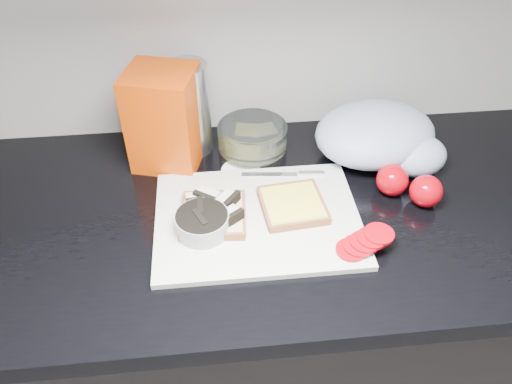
% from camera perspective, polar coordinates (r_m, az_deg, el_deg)
% --- Properties ---
extents(base_cabinet, '(3.50, 0.60, 0.86)m').
position_cam_1_polar(base_cabinet, '(1.39, 2.63, -15.83)').
color(base_cabinet, black).
rests_on(base_cabinet, ground).
extents(countertop, '(3.50, 0.64, 0.04)m').
position_cam_1_polar(countertop, '(1.04, 3.38, -2.22)').
color(countertop, black).
rests_on(countertop, base_cabinet).
extents(cutting_board, '(0.40, 0.30, 0.01)m').
position_cam_1_polar(cutting_board, '(0.98, 0.18, -3.07)').
color(cutting_board, silver).
rests_on(cutting_board, countertop).
extents(bread_left, '(0.14, 0.14, 0.04)m').
position_cam_1_polar(bread_left, '(0.97, -4.98, -2.37)').
color(bread_left, beige).
rests_on(bread_left, cutting_board).
extents(bread_right, '(0.14, 0.14, 0.02)m').
position_cam_1_polar(bread_right, '(0.99, 4.21, -1.49)').
color(bread_right, beige).
rests_on(bread_right, cutting_board).
extents(tomato_slices, '(0.12, 0.09, 0.02)m').
position_cam_1_polar(tomato_slices, '(0.94, 12.35, -5.60)').
color(tomato_slices, '#A6030E').
rests_on(tomato_slices, cutting_board).
extents(knife, '(0.18, 0.03, 0.01)m').
position_cam_1_polar(knife, '(1.08, 4.32, 2.08)').
color(knife, silver).
rests_on(knife, cutting_board).
extents(seed_tub, '(0.10, 0.10, 0.05)m').
position_cam_1_polar(seed_tub, '(0.95, -6.15, -3.64)').
color(seed_tub, gray).
rests_on(seed_tub, countertop).
extents(tub_lid, '(0.11, 0.11, 0.01)m').
position_cam_1_polar(tub_lid, '(1.10, -1.73, 2.42)').
color(tub_lid, white).
rests_on(tub_lid, countertop).
extents(glass_bowl, '(0.16, 0.16, 0.07)m').
position_cam_1_polar(glass_bowl, '(1.15, -0.41, 6.07)').
color(glass_bowl, silver).
rests_on(glass_bowl, countertop).
extents(bread_bag, '(0.17, 0.16, 0.22)m').
position_cam_1_polar(bread_bag, '(1.09, -10.37, 8.24)').
color(bread_bag, red).
rests_on(bread_bag, countertop).
extents(steel_canister, '(0.09, 0.09, 0.21)m').
position_cam_1_polar(steel_canister, '(1.13, -7.53, 9.42)').
color(steel_canister, '#B6B6BB').
rests_on(steel_canister, countertop).
extents(grocery_bag, '(0.30, 0.26, 0.12)m').
position_cam_1_polar(grocery_bag, '(1.15, 14.07, 6.14)').
color(grocery_bag, '#A3AEC9').
rests_on(grocery_bag, countertop).
extents(whole_tomatoes, '(0.12, 0.11, 0.07)m').
position_cam_1_polar(whole_tomatoes, '(1.06, 17.08, 0.71)').
color(whole_tomatoes, '#A6030E').
rests_on(whole_tomatoes, countertop).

